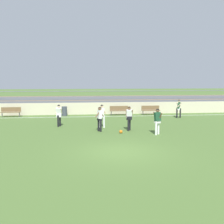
{
  "coord_description": "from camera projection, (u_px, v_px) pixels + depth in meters",
  "views": [
    {
      "loc": [
        -1.79,
        -12.47,
        3.56
      ],
      "look_at": [
        0.26,
        6.54,
        1.13
      ],
      "focal_mm": 42.25,
      "sensor_mm": 36.0,
      "label": 1
    }
  ],
  "objects": [
    {
      "name": "sideline_wall",
      "position": [
        102.0,
        108.0,
        26.49
      ],
      "size": [
        48.0,
        0.16,
        1.18
      ],
      "primitive_type": "cube",
      "color": "beige",
      "rests_on": "ground"
    },
    {
      "name": "bench_far_right",
      "position": [
        119.0,
        110.0,
        25.73
      ],
      "size": [
        1.8,
        0.4,
        0.9
      ],
      "color": "brown",
      "rests_on": "ground"
    },
    {
      "name": "ground_plane",
      "position": [
        121.0,
        152.0,
        12.93
      ],
      "size": [
        160.0,
        160.0,
        0.0
      ],
      "primitive_type": "plane",
      "color": "#4C6B30"
    },
    {
      "name": "player_white_on_ball",
      "position": [
        102.0,
        114.0,
        19.19
      ],
      "size": [
        0.63,
        0.45,
        1.69
      ],
      "color": "white",
      "rests_on": "ground"
    },
    {
      "name": "bench_far_left",
      "position": [
        11.0,
        111.0,
        24.64
      ],
      "size": [
        1.8,
        0.4,
        0.9
      ],
      "color": "brown",
      "rests_on": "ground"
    },
    {
      "name": "player_dark_wide_left",
      "position": [
        179.0,
        107.0,
        23.95
      ],
      "size": [
        0.47,
        0.62,
        1.66
      ],
      "color": "black",
      "rests_on": "ground"
    },
    {
      "name": "trash_bin",
      "position": [
        64.0,
        111.0,
        25.35
      ],
      "size": [
        0.51,
        0.51,
        0.89
      ],
      "primitive_type": "cylinder",
      "color": "#3D424C",
      "rests_on": "ground"
    },
    {
      "name": "bench_near_bin",
      "position": [
        151.0,
        109.0,
        26.06
      ],
      "size": [
        1.8,
        0.4,
        0.9
      ],
      "color": "brown",
      "rests_on": "ground"
    },
    {
      "name": "bleacher_stand",
      "position": [
        119.0,
        103.0,
        28.59
      ],
      "size": [
        26.81,
        2.39,
        2.2
      ],
      "color": "#897051",
      "rests_on": "ground"
    },
    {
      "name": "player_white_pressing_high",
      "position": [
        100.0,
        117.0,
        17.74
      ],
      "size": [
        0.64,
        0.49,
        1.68
      ],
      "color": "black",
      "rests_on": "ground"
    },
    {
      "name": "field_line_sideline",
      "position": [
        103.0,
        116.0,
        24.92
      ],
      "size": [
        44.0,
        0.12,
        0.01
      ],
      "primitive_type": "cube",
      "color": "white",
      "rests_on": "ground"
    },
    {
      "name": "player_white_overlapping",
      "position": [
        59.0,
        114.0,
        19.59
      ],
      "size": [
        0.5,
        0.5,
        1.65
      ],
      "color": "black",
      "rests_on": "ground"
    },
    {
      "name": "soccer_ball",
      "position": [
        121.0,
        132.0,
        17.26
      ],
      "size": [
        0.22,
        0.22,
        0.22
      ],
      "primitive_type": "sphere",
      "color": "orange",
      "rests_on": "ground"
    },
    {
      "name": "player_white_dropping_back",
      "position": [
        129.0,
        116.0,
        18.03
      ],
      "size": [
        0.46,
        0.46,
        1.68
      ],
      "color": "black",
      "rests_on": "ground"
    },
    {
      "name": "player_dark_challenging",
      "position": [
        157.0,
        119.0,
        16.76
      ],
      "size": [
        0.46,
        0.62,
        1.67
      ],
      "color": "white",
      "rests_on": "ground"
    }
  ]
}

